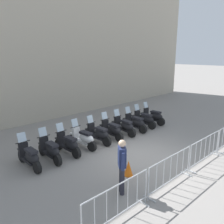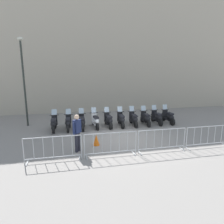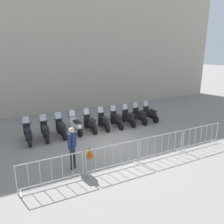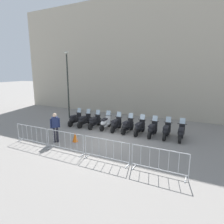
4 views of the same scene
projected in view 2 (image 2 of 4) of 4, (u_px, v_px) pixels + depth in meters
name	position (u px, v px, depth m)	size (l,w,h in m)	color
ground_plane	(124.00, 138.00, 10.83)	(120.00, 120.00, 0.00)	gray
building_facade	(100.00, 52.00, 17.85)	(28.00, 2.40, 10.55)	#B2A893
motorcycle_0	(54.00, 124.00, 11.99)	(0.66, 1.72, 1.24)	black
motorcycle_1	(68.00, 123.00, 12.17)	(0.69, 1.71, 1.24)	black
motorcycle_2	(82.00, 122.00, 12.39)	(0.63, 1.72, 1.24)	black
motorcycle_3	(96.00, 121.00, 12.65)	(0.57, 1.73, 1.24)	black
motorcycle_4	(109.00, 120.00, 12.79)	(0.59, 1.72, 1.24)	black
motorcycle_5	(121.00, 120.00, 12.96)	(0.71, 1.71, 1.24)	black
motorcycle_6	(134.00, 119.00, 13.11)	(0.69, 1.71, 1.24)	black
motorcycle_7	(146.00, 118.00, 13.28)	(0.68, 1.71, 1.24)	black
motorcycle_8	(157.00, 118.00, 13.53)	(0.64, 1.72, 1.24)	black
motorcycle_9	(168.00, 117.00, 13.72)	(0.60, 1.72, 1.24)	black
barrier_segment_0	(53.00, 149.00, 7.95)	(2.27, 0.79, 1.07)	#B2B5B7
barrier_segment_1	(111.00, 145.00, 8.44)	(2.27, 0.79, 1.07)	#B2B5B7
barrier_segment_2	(162.00, 140.00, 8.93)	(2.27, 0.79, 1.07)	#B2B5B7
barrier_segment_3	(208.00, 137.00, 9.42)	(2.27, 0.79, 1.07)	#B2B5B7
street_lamp	(23.00, 74.00, 12.48)	(0.36, 0.36, 5.65)	#2D332D
officer_near_row_end	(77.00, 131.00, 8.85)	(0.43, 0.40, 1.73)	#23232D
traffic_cone	(96.00, 140.00, 9.73)	(0.32, 0.32, 0.55)	orange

